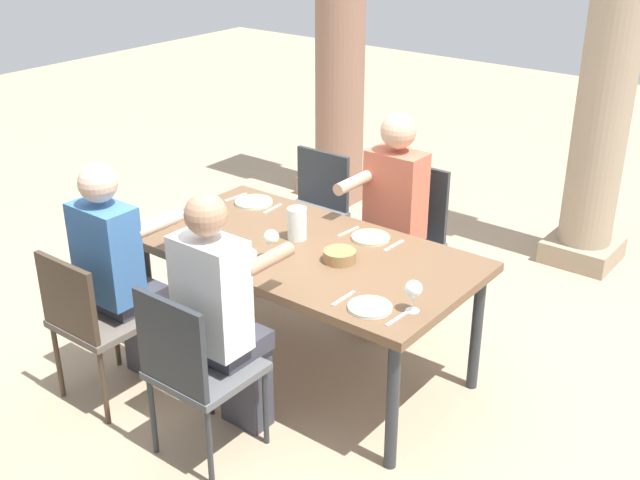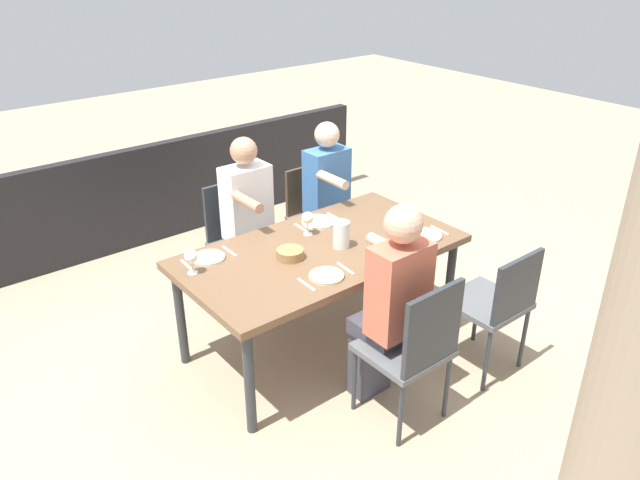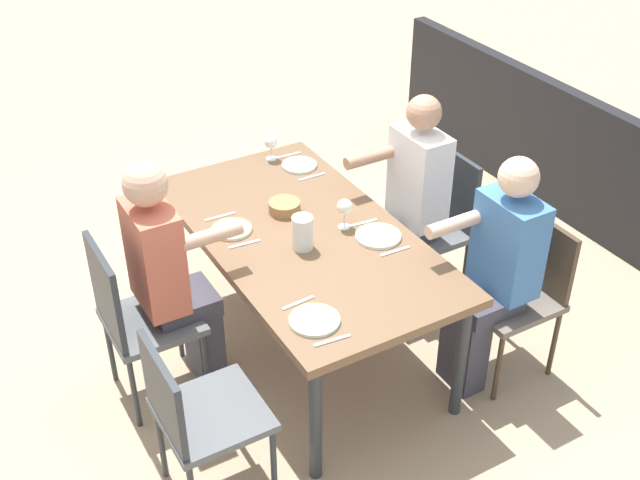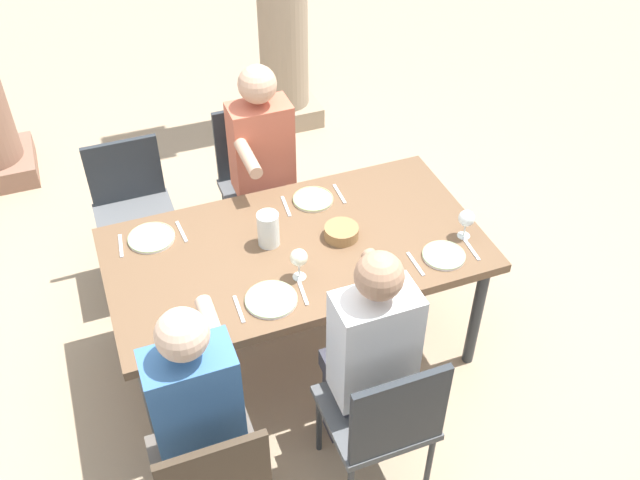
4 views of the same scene
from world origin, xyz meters
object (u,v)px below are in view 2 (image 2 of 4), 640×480
(dining_table, at_px, (321,257))
(chair_west_north, at_px, (497,301))
(plate_0, at_px, (425,235))
(plate_3, at_px, (209,257))
(plate_1, at_px, (318,222))
(diner_woman_green, at_px, (390,303))
(wine_glass_3, at_px, (191,257))
(chair_mid_south, at_px, (239,234))
(water_pitcher, at_px, (341,236))
(diner_guest_third, at_px, (332,198))
(chair_west_south, at_px, (316,211))
(wine_glass_1, at_px, (308,218))
(chair_mid_north, at_px, (415,345))
(plate_2, at_px, (326,276))
(diner_man_white, at_px, (252,222))
(bread_basket, at_px, (290,254))

(dining_table, relative_size, chair_west_north, 2.07)
(plate_0, height_order, plate_3, same)
(plate_1, xyz_separation_m, plate_3, (0.86, -0.01, 0.00))
(diner_woman_green, bearing_deg, plate_1, -105.98)
(plate_1, height_order, wine_glass_3, wine_glass_3)
(chair_mid_south, bearing_deg, water_pitcher, 100.54)
(plate_3, bearing_deg, diner_guest_third, -163.84)
(chair_west_south, xyz_separation_m, wine_glass_1, (0.62, 0.70, 0.36))
(chair_mid_north, distance_m, plate_2, 0.66)
(chair_mid_south, xyz_separation_m, diner_man_white, (0.00, 0.20, 0.18))
(diner_woman_green, relative_size, bread_basket, 7.81)
(wine_glass_1, bearing_deg, bread_basket, 34.04)
(plate_0, xyz_separation_m, wine_glass_3, (1.45, -0.53, 0.10))
(chair_mid_north, xyz_separation_m, diner_man_white, (0.00, -1.62, 0.16))
(chair_west_north, relative_size, bread_basket, 5.19)
(chair_mid_north, bearing_deg, chair_west_north, -179.32)
(chair_west_south, height_order, plate_2, chair_west_south)
(dining_table, height_order, diner_woman_green, diner_woman_green)
(chair_west_north, distance_m, plate_0, 0.64)
(chair_west_north, relative_size, diner_woman_green, 0.66)
(chair_mid_south, xyz_separation_m, wine_glass_1, (-0.12, 0.70, 0.35))
(plate_2, bearing_deg, plate_3, -55.80)
(plate_3, distance_m, water_pitcher, 0.85)
(plate_1, relative_size, plate_2, 1.11)
(chair_mid_south, relative_size, wine_glass_1, 5.53)
(dining_table, distance_m, diner_woman_green, 0.71)
(wine_glass_1, bearing_deg, diner_woman_green, 82.46)
(dining_table, height_order, chair_mid_south, chair_mid_south)
(chair_west_south, bearing_deg, plate_3, 23.86)
(water_pitcher, distance_m, bread_basket, 0.36)
(plate_0, height_order, bread_basket, bread_basket)
(chair_mid_south, height_order, plate_1, chair_mid_south)
(dining_table, height_order, plate_3, plate_3)
(plate_2, height_order, bread_basket, bread_basket)
(plate_3, bearing_deg, diner_man_white, -145.96)
(chair_mid_south, relative_size, plate_0, 3.92)
(plate_1, bearing_deg, bread_basket, 32.78)
(diner_man_white, relative_size, water_pitcher, 7.38)
(diner_woman_green, distance_m, plate_3, 1.18)
(plate_1, height_order, bread_basket, bread_basket)
(diner_man_white, relative_size, wine_glass_1, 8.01)
(chair_west_south, bearing_deg, wine_glass_3, 24.73)
(chair_mid_north, bearing_deg, dining_table, -94.31)
(chair_west_north, distance_m, plate_1, 1.31)
(diner_guest_third, bearing_deg, plate_3, 16.16)
(diner_woman_green, relative_size, plate_2, 6.22)
(chair_west_south, xyz_separation_m, diner_woman_green, (0.74, 1.61, 0.21))
(diner_man_white, xyz_separation_m, plate_1, (-0.30, 0.40, 0.06))
(plate_3, bearing_deg, bread_basket, 142.33)
(diner_man_white, distance_m, wine_glass_1, 0.54)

